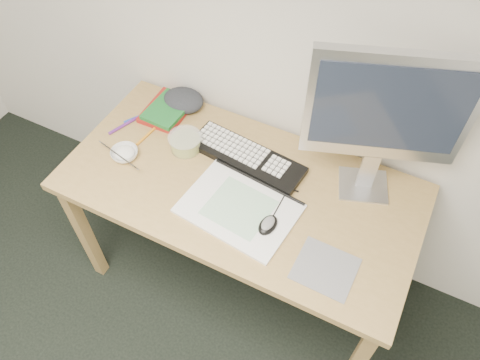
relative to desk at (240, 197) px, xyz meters
The scene contains 18 objects.
desk is the anchor object (origin of this frame).
mousepad 0.47m from the desk, 24.33° to the right, with size 0.20×0.19×0.00m, color gray.
sketchpad 0.15m from the desk, 64.75° to the right, with size 0.42×0.30×0.01m, color white.
keyboard 0.17m from the desk, 104.62° to the left, with size 0.48×0.15×0.03m, color black.
monitor 0.67m from the desk, 26.21° to the left, with size 0.52×0.22×0.63m.
mouse 0.25m from the desk, 35.94° to the right, with size 0.06×0.10×0.03m, color black.
rice_bowl 0.50m from the desk, behind, with size 0.11×0.11×0.03m, color white.
chopsticks 0.52m from the desk, 167.22° to the right, with size 0.02×0.02×0.23m, color silver.
fruit_tub 0.32m from the desk, 165.72° to the left, with size 0.14×0.14×0.07m, color #E8C452.
book_red 0.53m from the desk, 154.81° to the left, with size 0.17×0.23×0.02m, color maroon.
book_green 0.52m from the desk, 155.30° to the left, with size 0.15×0.21×0.02m, color #196729.
cloth_lump 0.53m from the desk, 145.95° to the left, with size 0.16×0.13×0.06m, color #222429.
pencil_pink 0.12m from the desk, 77.64° to the left, with size 0.01×0.01×0.19m, color pink.
pencil_tan 0.10m from the desk, 58.62° to the left, with size 0.01×0.01×0.20m, color #A38656.
pencil_black 0.17m from the desk, 26.66° to the left, with size 0.01×0.01×0.18m, color black.
marker_blue 0.59m from the desk, 167.45° to the left, with size 0.01×0.01×0.12m, color #2045AF.
marker_orange 0.48m from the desk, behind, with size 0.01×0.01×0.12m, color orange.
marker_purple 0.60m from the desk, behind, with size 0.01×0.01×0.14m, color #5A227E.
Camera 1 is at (0.65, 0.43, 2.20)m, focal length 35.00 mm.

